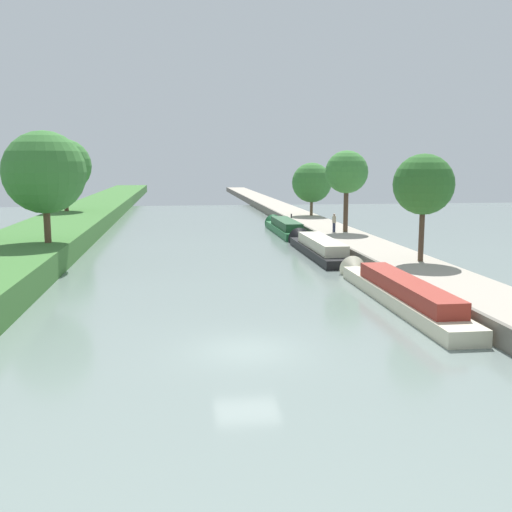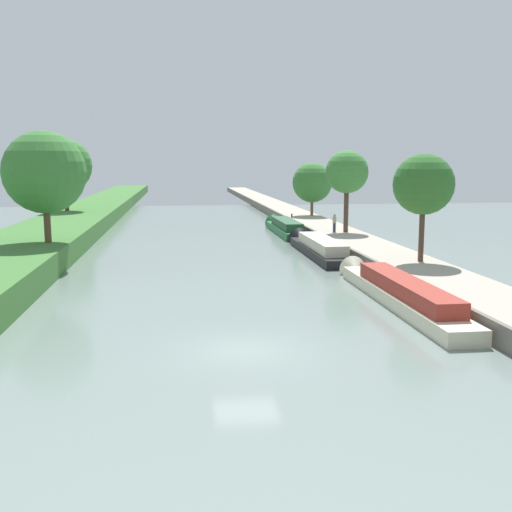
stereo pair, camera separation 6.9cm
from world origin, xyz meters
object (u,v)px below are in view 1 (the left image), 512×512
Objects in this scene: narrowboat_cream at (397,291)px; person_walking at (334,222)px; mooring_bollard_far at (291,216)px; narrowboat_green at (284,227)px; narrowboat_black at (317,247)px.

person_walking is (2.86, 23.68, 1.22)m from narrowboat_cream.
person_walking reaches higher than mooring_bollard_far.
narrowboat_green is 8.45× the size of person_walking.
mooring_bollard_far is (1.94, 21.19, 0.60)m from narrowboat_black.
narrowboat_cream is 1.14× the size of narrowboat_green.
narrowboat_cream reaches higher than narrowboat_black.
mooring_bollard_far is (2.03, 6.55, 0.58)m from narrowboat_green.
narrowboat_green is at bearing -107.21° from mooring_bollard_far.
person_walking reaches higher than narrowboat_green.
person_walking is at bearing -85.29° from mooring_bollard_far.
narrowboat_cream is at bearing -96.89° from person_walking.
narrowboat_cream is 31.56m from narrowboat_green.
narrowboat_black is 8.72× the size of person_walking.
person_walking is 14.49m from mooring_bollard_far.
narrowboat_black is (-0.27, 16.92, -0.03)m from narrowboat_cream.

